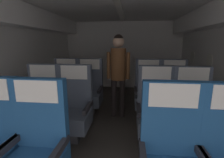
# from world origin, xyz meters

# --- Properties ---
(ground) EXTENTS (3.83, 5.85, 0.02)m
(ground) POSITION_xyz_m (0.00, 2.72, -0.01)
(ground) COLOR #3D3833
(fuselage_shell) EXTENTS (3.71, 5.50, 2.12)m
(fuselage_shell) POSITION_xyz_m (0.00, 2.99, 1.53)
(fuselage_shell) COLOR silver
(fuselage_shell) RESTS_ON ground
(seat_a_left_aisle) EXTENTS (0.52, 0.50, 1.11)m
(seat_a_left_aisle) POSITION_xyz_m (-0.59, 1.44, 0.47)
(seat_a_left_aisle) COLOR #38383D
(seat_a_left_aisle) RESTS_ON ground
(seat_b_left_window) EXTENTS (0.52, 0.50, 1.11)m
(seat_b_left_window) POSITION_xyz_m (-1.07, 2.42, 0.47)
(seat_b_left_window) COLOR #38383D
(seat_b_left_window) RESTS_ON ground
(seat_b_left_aisle) EXTENTS (0.52, 0.50, 1.11)m
(seat_b_left_aisle) POSITION_xyz_m (-0.58, 2.40, 0.47)
(seat_b_left_aisle) COLOR #38383D
(seat_b_left_aisle) RESTS_ON ground
(seat_b_right_aisle) EXTENTS (0.52, 0.50, 1.11)m
(seat_b_right_aisle) POSITION_xyz_m (1.07, 2.39, 0.47)
(seat_b_right_aisle) COLOR #38383D
(seat_b_right_aisle) RESTS_ON ground
(seat_b_right_window) EXTENTS (0.52, 0.50, 1.11)m
(seat_b_right_window) POSITION_xyz_m (0.59, 2.41, 0.47)
(seat_b_right_window) COLOR #38383D
(seat_b_right_window) RESTS_ON ground
(seat_c_left_window) EXTENTS (0.52, 0.50, 1.11)m
(seat_c_left_window) POSITION_xyz_m (-1.07, 3.34, 0.47)
(seat_c_left_window) COLOR #38383D
(seat_c_left_window) RESTS_ON ground
(seat_c_left_aisle) EXTENTS (0.52, 0.50, 1.11)m
(seat_c_left_aisle) POSITION_xyz_m (-0.57, 3.33, 0.47)
(seat_c_left_aisle) COLOR #38383D
(seat_c_left_aisle) RESTS_ON ground
(seat_c_right_aisle) EXTENTS (0.52, 0.50, 1.11)m
(seat_c_right_aisle) POSITION_xyz_m (1.07, 3.35, 0.47)
(seat_c_right_aisle) COLOR #38383D
(seat_c_right_aisle) RESTS_ON ground
(seat_c_right_window) EXTENTS (0.52, 0.50, 1.11)m
(seat_c_right_window) POSITION_xyz_m (0.58, 3.34, 0.47)
(seat_c_right_window) COLOR #38383D
(seat_c_right_window) RESTS_ON ground
(flight_attendant) EXTENTS (0.43, 0.28, 1.57)m
(flight_attendant) POSITION_xyz_m (0.01, 3.26, 0.96)
(flight_attendant) COLOR black
(flight_attendant) RESTS_ON ground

